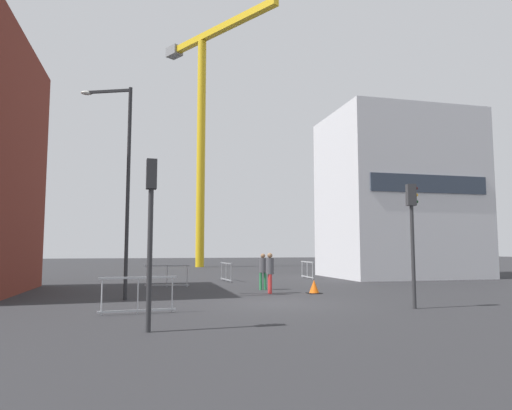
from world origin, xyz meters
TOP-DOWN VIEW (x-y plane):
  - ground at (0.00, 0.00)m, footprint 160.00×160.00m
  - office_block at (12.23, 12.36)m, footprint 9.41×7.33m
  - construction_crane at (1.20, 32.07)m, footprint 9.82×14.62m
  - streetlamp_tall at (-5.43, 2.43)m, footprint 1.98×0.88m
  - traffic_light_corner at (-4.40, -4.67)m, footprint 0.25×0.37m
  - traffic_light_island at (3.85, -2.45)m, footprint 0.39×0.29m
  - pedestrian_walking at (0.82, 5.14)m, footprint 0.34×0.34m
  - pedestrian_waiting at (0.67, 3.36)m, footprint 0.34×0.34m
  - safety_barrier_front at (0.12, 11.06)m, footprint 0.27×2.36m
  - safety_barrier_left_run at (-3.42, 7.70)m, footprint 2.18×0.28m
  - safety_barrier_mid_span at (5.62, 12.41)m, footprint 0.14×2.42m
  - safety_barrier_right_run at (-4.69, -1.63)m, footprint 2.21×0.30m
  - traffic_cone_striped at (2.51, 2.96)m, footprint 0.57×0.57m

SIDE VIEW (x-z plane):
  - ground at x=0.00m, z-range 0.00..0.00m
  - traffic_cone_striped at x=2.51m, z-range -0.02..0.55m
  - safety_barrier_left_run at x=-3.42m, z-range 0.02..1.10m
  - safety_barrier_right_run at x=-4.69m, z-range 0.02..1.10m
  - safety_barrier_front at x=0.12m, z-range 0.02..1.10m
  - safety_barrier_mid_span at x=5.62m, z-range 0.02..1.10m
  - pedestrian_walking at x=0.82m, z-range 0.13..1.81m
  - pedestrian_waiting at x=0.67m, z-range 0.14..1.86m
  - traffic_light_island at x=3.85m, z-range 0.68..4.66m
  - traffic_light_corner at x=-4.40m, z-range 0.68..4.67m
  - streetlamp_tall at x=-5.43m, z-range 0.72..8.85m
  - office_block at x=12.23m, z-range 0.00..10.98m
  - construction_crane at x=1.20m, z-range 3.81..29.13m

